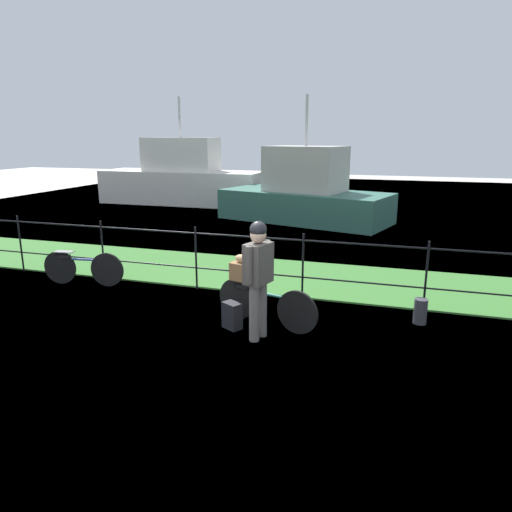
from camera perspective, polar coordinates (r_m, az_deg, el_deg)
The scene contains 13 objects.
ground_plane at distance 6.56m, azimuth -7.39°, elevation -10.83°, with size 60.00×60.00×0.00m, color #B2ADA3.
grass_strip at distance 9.65m, azimuth 1.35°, elevation -2.25°, with size 27.00×2.40×0.03m, color #38702D.
harbor_water at distance 17.41m, azimuth 8.78°, elevation 5.05°, with size 30.00×30.00×0.00m, color slate.
iron_fence at distance 8.31m, azimuth -1.04°, elevation -0.18°, with size 18.04×0.04×1.19m.
bicycle_main at distance 7.05m, azimuth 1.09°, elevation -5.82°, with size 1.66×0.51×0.65m.
wooden_crate at distance 7.12m, azimuth -1.56°, elevation -1.90°, with size 0.37×0.24×0.27m, color brown.
terrier_dog at distance 7.05m, azimuth -1.40°, elevation -0.27°, with size 0.32×0.21×0.18m.
cyclist_person at distance 6.40m, azimuth 0.27°, elevation -1.73°, with size 0.36×0.52×1.68m.
backpack_on_paving at distance 7.01m, azimuth -2.93°, elevation -7.24°, with size 0.28×0.18×0.40m, color black.
mooring_bollard at distance 7.59m, azimuth 19.36°, elevation -6.36°, with size 0.20×0.20×0.39m, color #38383D.
bicycle_parked at distance 9.55m, azimuth -20.34°, elevation -1.32°, with size 1.61×0.29×0.65m.
moored_boat_near at distance 20.19m, azimuth -9.00°, elevation 9.17°, with size 6.84×2.07×4.32m.
moored_boat_mid at distance 15.82m, azimuth 5.94°, elevation 7.44°, with size 5.97×3.74×4.06m.
Camera 1 is at (2.55, -5.36, 2.78)m, focal length 32.90 mm.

